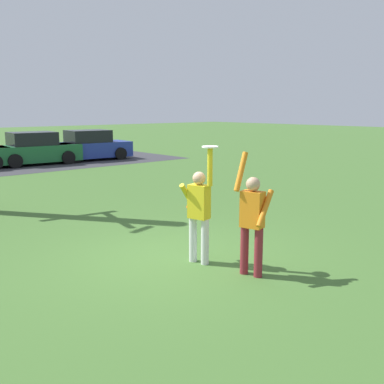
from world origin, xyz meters
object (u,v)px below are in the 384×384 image
person_defender (252,218)px  frisbee_disc (210,147)px  parked_car_blue (90,146)px  parked_car_green (35,150)px  person_catcher (199,209)px  field_cone_orange (191,202)px

person_defender → frisbee_disc: frisbee_disc is taller
person_defender → parked_car_blue: (6.43, 16.86, -0.25)m
parked_car_green → person_catcher: bearing=-98.1°
field_cone_orange → person_catcher: bearing=-129.7°
person_catcher → frisbee_disc: bearing=0.0°
person_defender → parked_car_green: size_ratio=0.48×
parked_car_blue → field_cone_orange: (-3.75, -12.32, -0.57)m
frisbee_disc → parked_car_green: (3.62, 16.12, -1.37)m
parked_car_green → field_cone_orange: 12.42m
frisbee_disc → parked_car_green: frisbee_disc is taller
person_catcher → parked_car_blue: (6.67, 15.84, -0.25)m
person_defender → field_cone_orange: size_ratio=6.38×
person_defender → parked_car_green: (3.44, 16.93, -0.25)m
frisbee_disc → field_cone_orange: (2.87, 3.73, -1.93)m
parked_car_green → field_cone_orange: bearing=-88.5°
parked_car_green → parked_car_blue: 2.99m
field_cone_orange → person_defender: bearing=-120.6°
person_defender → parked_car_blue: size_ratio=0.48×
parked_car_green → parked_car_blue: (2.99, -0.07, 0.00)m
parked_car_blue → field_cone_orange: bearing=-102.0°
frisbee_disc → parked_car_blue: 17.42m
frisbee_disc → person_defender: bearing=-77.3°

